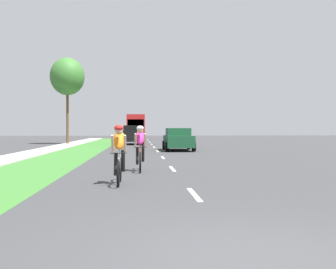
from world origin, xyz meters
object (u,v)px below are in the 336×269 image
(sedan_dark_green, at_px, (178,139))
(street_tree_far, at_px, (67,77))
(cyclist_trailing, at_px, (140,148))
(bus_red, at_px, (136,125))
(suv_black, at_px, (133,134))
(pickup_blue, at_px, (135,134))
(cyclist_lead, at_px, (119,154))

(sedan_dark_green, distance_m, street_tree_far, 16.11)
(cyclist_trailing, bearing_deg, bus_red, 90.54)
(suv_black, relative_size, pickup_blue, 0.92)
(cyclist_lead, distance_m, cyclist_trailing, 3.18)
(suv_black, distance_m, bus_red, 21.94)
(cyclist_lead, distance_m, street_tree_far, 28.91)
(suv_black, height_order, bus_red, bus_red)
(cyclist_trailing, bearing_deg, cyclist_lead, -100.34)
(suv_black, relative_size, bus_red, 0.41)
(street_tree_far, bearing_deg, cyclist_lead, -77.18)
(cyclist_lead, xyz_separation_m, pickup_blue, (0.10, 37.48, 0.02))
(cyclist_lead, bearing_deg, cyclist_trailing, 79.66)
(cyclist_trailing, height_order, pickup_blue, pickup_blue)
(cyclist_lead, relative_size, suv_black, 0.37)
(suv_black, xyz_separation_m, street_tree_far, (-6.28, 0.81, 5.53))
(cyclist_lead, relative_size, street_tree_far, 0.21)
(pickup_blue, bearing_deg, bus_red, 89.80)
(bus_red, bearing_deg, pickup_blue, -90.20)
(cyclist_trailing, height_order, bus_red, bus_red)
(suv_black, xyz_separation_m, pickup_blue, (0.11, 10.64, -0.12))
(cyclist_lead, height_order, street_tree_far, street_tree_far)
(cyclist_lead, height_order, cyclist_trailing, same)
(suv_black, distance_m, street_tree_far, 8.41)
(sedan_dark_green, bearing_deg, cyclist_trailing, -101.64)
(cyclist_trailing, xyz_separation_m, suv_black, (-0.58, 23.72, 0.14))
(suv_black, height_order, pickup_blue, suv_black)
(sedan_dark_green, height_order, bus_red, bus_red)
(bus_red, xyz_separation_m, street_tree_far, (-6.43, -21.11, 4.49))
(suv_black, bearing_deg, street_tree_far, 172.67)
(pickup_blue, relative_size, street_tree_far, 0.61)
(street_tree_far, bearing_deg, bus_red, 73.05)
(pickup_blue, xyz_separation_m, bus_red, (0.04, 11.28, 1.15))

